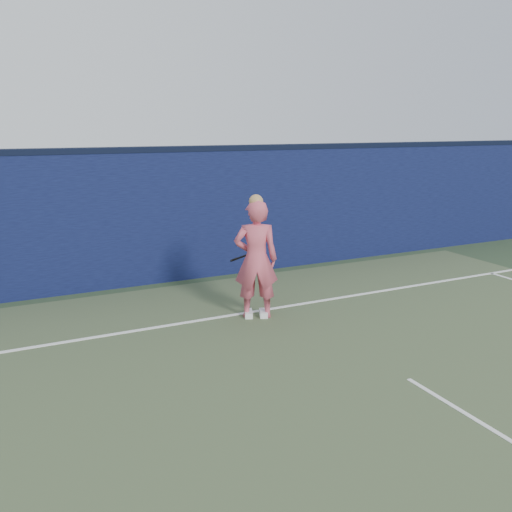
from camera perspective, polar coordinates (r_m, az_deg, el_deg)
ground at (r=6.33m, az=21.93°, el=-15.67°), size 80.00×80.00×0.00m
backstop_wall at (r=11.10m, az=-2.80°, el=4.58°), size 24.00×0.40×2.50m
wall_cap at (r=10.97m, az=-2.88°, el=11.30°), size 24.00×0.42×0.10m
player at (r=8.47m, az=0.00°, el=-0.34°), size 0.81×0.68×1.97m
racket at (r=8.93m, az=-0.17°, el=0.31°), size 0.59×0.16×0.32m
court_lines at (r=6.15m, az=24.28°, el=-16.73°), size 11.00×12.04×0.01m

